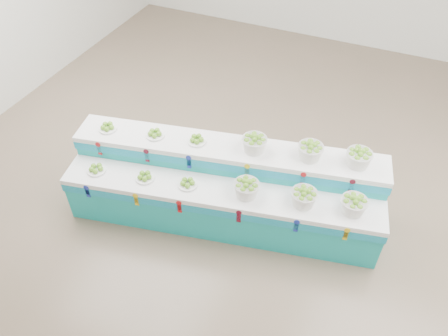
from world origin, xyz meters
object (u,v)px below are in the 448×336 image
(basket_upper_right, at_px, (359,157))
(basket_lower_left, at_px, (246,188))
(plate_upper_mid, at_px, (155,133))
(display_stand, at_px, (224,188))

(basket_upper_right, bearing_deg, basket_lower_left, -146.88)
(plate_upper_mid, relative_size, basket_upper_right, 0.78)
(display_stand, bearing_deg, basket_upper_right, 8.92)
(display_stand, xyz_separation_m, plate_upper_mid, (-1.01, 0.05, 0.56))
(plate_upper_mid, bearing_deg, basket_lower_left, -9.57)
(display_stand, height_order, basket_upper_right, basket_upper_right)
(plate_upper_mid, bearing_deg, basket_upper_right, 11.50)
(display_stand, xyz_separation_m, basket_upper_right, (1.54, 0.57, 0.63))
(basket_lower_left, xyz_separation_m, basket_upper_right, (1.16, 0.75, 0.30))
(basket_lower_left, distance_m, basket_upper_right, 1.41)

